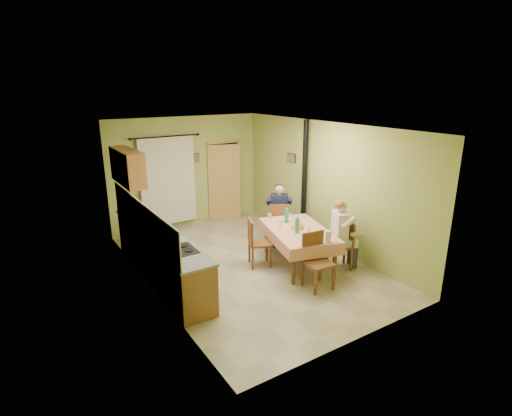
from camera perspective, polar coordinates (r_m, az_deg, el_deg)
floor at (r=8.29m, az=-1.10°, el=-8.07°), size 4.00×6.00×0.01m
room_shell at (r=7.69m, az=-1.17°, el=4.29°), size 4.04×6.04×2.82m
kitchen_run at (r=7.77m, az=-13.55°, el=-6.46°), size 0.64×3.64×1.56m
upper_cabinets at (r=8.51m, az=-17.91°, el=5.62°), size 0.35×1.40×0.70m
curtain at (r=10.15m, az=-12.44°, el=3.83°), size 1.70×0.07×2.22m
doorway at (r=10.85m, az=-4.52°, el=3.89°), size 0.96×0.25×2.15m
dining_table at (r=8.21m, az=6.02°, el=-5.53°), size 1.56×2.08×0.76m
tableware at (r=7.97m, az=6.46°, el=-2.81°), size 0.65×1.68×0.33m
chair_far at (r=9.21m, az=3.26°, el=-3.46°), size 0.62×0.62×1.02m
chair_near at (r=7.38m, az=8.79°, el=-9.11°), size 0.49×0.49×1.02m
chair_right at (r=8.21m, az=11.93°, el=-6.49°), size 0.55×0.55×0.98m
chair_left at (r=8.15m, az=0.44°, el=-6.28°), size 0.56×0.56×0.99m
man_far at (r=9.04m, az=3.32°, el=0.06°), size 0.65×0.63×1.39m
man_right at (r=7.99m, az=12.10°, el=-2.63°), size 0.59×0.65×1.39m
stove_flue at (r=9.43m, az=6.83°, el=1.62°), size 0.24×0.24×2.80m
picture_back at (r=10.41m, az=-8.61°, el=7.10°), size 0.19×0.03×0.23m
picture_right at (r=9.75m, az=5.08°, el=7.16°), size 0.03×0.31×0.21m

